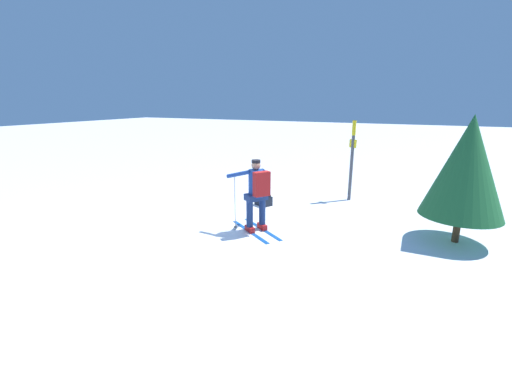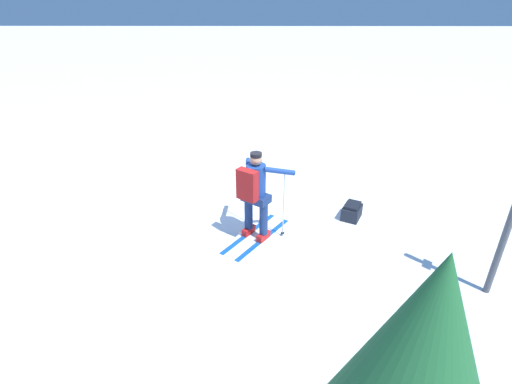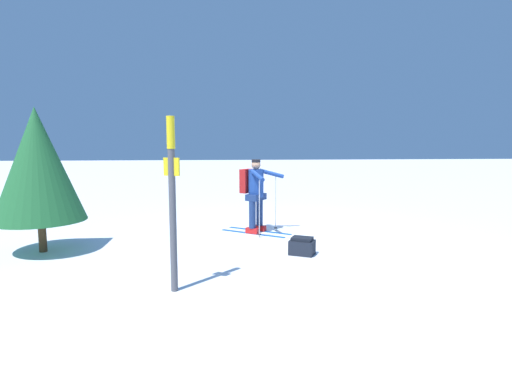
{
  "view_description": "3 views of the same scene",
  "coord_description": "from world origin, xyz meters",
  "px_view_note": "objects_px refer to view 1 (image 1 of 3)",
  "views": [
    {
      "loc": [
        3.64,
        -6.85,
        2.9
      ],
      "look_at": [
        0.46,
        -0.19,
        0.92
      ],
      "focal_mm": 24.0,
      "sensor_mm": 36.0,
      "label": 1
    },
    {
      "loc": [
        6.57,
        -0.15,
        4.12
      ],
      "look_at": [
        0.46,
        -0.19,
        0.92
      ],
      "focal_mm": 28.0,
      "sensor_mm": 36.0,
      "label": 2
    },
    {
      "loc": [
        1.31,
        8.62,
        2.0
      ],
      "look_at": [
        0.46,
        -0.19,
        0.92
      ],
      "focal_mm": 28.0,
      "sensor_mm": 36.0,
      "label": 3
    }
  ],
  "objects_px": {
    "dropped_backpack": "(263,200)",
    "trail_marker": "(352,154)",
    "pine_tree": "(467,167)",
    "skier": "(257,191)"
  },
  "relations": [
    {
      "from": "skier",
      "to": "dropped_backpack",
      "type": "distance_m",
      "value": 2.17
    },
    {
      "from": "skier",
      "to": "dropped_backpack",
      "type": "height_order",
      "value": "skier"
    },
    {
      "from": "pine_tree",
      "to": "trail_marker",
      "type": "bearing_deg",
      "value": 139.67
    },
    {
      "from": "skier",
      "to": "trail_marker",
      "type": "relative_size",
      "value": 0.7
    },
    {
      "from": "dropped_backpack",
      "to": "trail_marker",
      "type": "height_order",
      "value": "trail_marker"
    },
    {
      "from": "dropped_backpack",
      "to": "trail_marker",
      "type": "bearing_deg",
      "value": 37.26
    },
    {
      "from": "dropped_backpack",
      "to": "pine_tree",
      "type": "distance_m",
      "value": 5.01
    },
    {
      "from": "trail_marker",
      "to": "pine_tree",
      "type": "distance_m",
      "value": 3.47
    },
    {
      "from": "skier",
      "to": "pine_tree",
      "type": "xyz_separation_m",
      "value": [
        4.07,
        1.25,
        0.66
      ]
    },
    {
      "from": "dropped_backpack",
      "to": "pine_tree",
      "type": "xyz_separation_m",
      "value": [
        4.75,
        -0.64,
        1.46
      ]
    }
  ]
}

